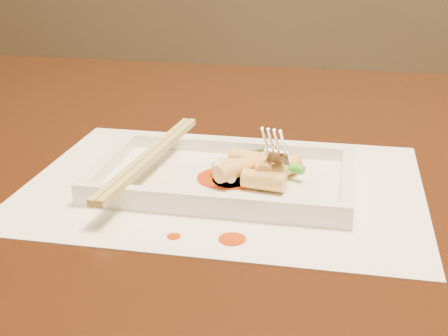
% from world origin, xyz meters
% --- Properties ---
extents(table, '(1.40, 0.90, 0.75)m').
position_xyz_m(table, '(0.00, 0.00, 0.65)').
color(table, black).
rests_on(table, ground).
extents(placemat, '(0.40, 0.30, 0.00)m').
position_xyz_m(placemat, '(-0.03, -0.11, 0.75)').
color(placemat, white).
rests_on(placemat, table).
extents(sauce_splatter_a, '(0.02, 0.02, 0.00)m').
position_xyz_m(sauce_splatter_a, '(-0.00, -0.23, 0.75)').
color(sauce_splatter_a, '#BE3405').
rests_on(sauce_splatter_a, placemat).
extents(sauce_splatter_b, '(0.01, 0.01, 0.00)m').
position_xyz_m(sauce_splatter_b, '(-0.05, -0.23, 0.75)').
color(sauce_splatter_b, '#BE3405').
rests_on(sauce_splatter_b, placemat).
extents(plate_base, '(0.26, 0.16, 0.01)m').
position_xyz_m(plate_base, '(-0.03, -0.11, 0.76)').
color(plate_base, white).
rests_on(plate_base, placemat).
extents(plate_rim_far, '(0.26, 0.01, 0.01)m').
position_xyz_m(plate_rim_far, '(-0.03, -0.04, 0.77)').
color(plate_rim_far, white).
rests_on(plate_rim_far, plate_base).
extents(plate_rim_near, '(0.26, 0.01, 0.01)m').
position_xyz_m(plate_rim_near, '(-0.03, -0.19, 0.77)').
color(plate_rim_near, white).
rests_on(plate_rim_near, plate_base).
extents(plate_rim_left, '(0.01, 0.14, 0.01)m').
position_xyz_m(plate_rim_left, '(-0.16, -0.11, 0.77)').
color(plate_rim_left, white).
rests_on(plate_rim_left, plate_base).
extents(plate_rim_right, '(0.01, 0.14, 0.01)m').
position_xyz_m(plate_rim_right, '(0.09, -0.11, 0.77)').
color(plate_rim_right, white).
rests_on(plate_rim_right, plate_base).
extents(veg_piece, '(0.05, 0.04, 0.01)m').
position_xyz_m(veg_piece, '(0.00, -0.07, 0.77)').
color(veg_piece, black).
rests_on(veg_piece, plate_base).
extents(scallion_white, '(0.03, 0.04, 0.01)m').
position_xyz_m(scallion_white, '(-0.03, -0.13, 0.77)').
color(scallion_white, '#EAEACC').
rests_on(scallion_white, plate_base).
extents(scallion_green, '(0.08, 0.05, 0.01)m').
position_xyz_m(scallion_green, '(0.01, -0.09, 0.77)').
color(scallion_green, green).
rests_on(scallion_green, plate_base).
extents(chopstick_a, '(0.03, 0.25, 0.01)m').
position_xyz_m(chopstick_a, '(-0.12, -0.11, 0.78)').
color(chopstick_a, tan).
rests_on(chopstick_a, plate_rim_near).
extents(chopstick_b, '(0.03, 0.25, 0.01)m').
position_xyz_m(chopstick_b, '(-0.11, -0.11, 0.78)').
color(chopstick_b, tan).
rests_on(chopstick_b, plate_rim_near).
extents(fork, '(0.09, 0.10, 0.14)m').
position_xyz_m(fork, '(0.04, -0.09, 0.83)').
color(fork, silver).
rests_on(fork, plate_base).
extents(sauce_blob_0, '(0.05, 0.05, 0.00)m').
position_xyz_m(sauce_blob_0, '(-0.02, -0.12, 0.76)').
color(sauce_blob_0, '#BE3405').
rests_on(sauce_blob_0, plate_base).
extents(sauce_blob_1, '(0.06, 0.06, 0.00)m').
position_xyz_m(sauce_blob_1, '(-0.03, -0.12, 0.76)').
color(sauce_blob_1, '#BE3405').
rests_on(sauce_blob_1, plate_base).
extents(sauce_blob_2, '(0.05, 0.05, 0.00)m').
position_xyz_m(sauce_blob_2, '(-0.02, -0.11, 0.76)').
color(sauce_blob_2, '#BE3405').
rests_on(sauce_blob_2, plate_base).
extents(rice_cake_0, '(0.04, 0.05, 0.02)m').
position_xyz_m(rice_cake_0, '(0.02, -0.10, 0.77)').
color(rice_cake_0, '#FBD875').
rests_on(rice_cake_0, plate_base).
extents(rice_cake_1, '(0.04, 0.02, 0.02)m').
position_xyz_m(rice_cake_1, '(0.01, -0.14, 0.77)').
color(rice_cake_1, '#FBD875').
rests_on(rice_cake_1, plate_base).
extents(rice_cake_2, '(0.02, 0.04, 0.02)m').
position_xyz_m(rice_cake_2, '(0.01, -0.12, 0.78)').
color(rice_cake_2, '#FBD875').
rests_on(rice_cake_2, plate_base).
extents(rice_cake_3, '(0.04, 0.02, 0.02)m').
position_xyz_m(rice_cake_3, '(0.01, -0.09, 0.77)').
color(rice_cake_3, '#FBD875').
rests_on(rice_cake_3, plate_base).
extents(rice_cake_4, '(0.05, 0.02, 0.02)m').
position_xyz_m(rice_cake_4, '(-0.02, -0.11, 0.77)').
color(rice_cake_4, '#FBD875').
rests_on(rice_cake_4, plate_base).
extents(rice_cake_5, '(0.04, 0.05, 0.02)m').
position_xyz_m(rice_cake_5, '(-0.02, -0.13, 0.78)').
color(rice_cake_5, '#FBD875').
rests_on(rice_cake_5, plate_base).
extents(rice_cake_6, '(0.05, 0.03, 0.02)m').
position_xyz_m(rice_cake_6, '(-0.01, -0.08, 0.77)').
color(rice_cake_6, '#FBD875').
rests_on(rice_cake_6, plate_base).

